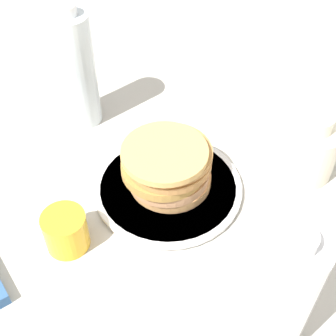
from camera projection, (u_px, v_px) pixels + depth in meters
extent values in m
plane|color=#BCB7AD|center=(170.00, 202.00, 0.77)|extent=(4.00, 4.00, 0.00)
cylinder|color=white|center=(168.00, 188.00, 0.78)|extent=(0.23, 0.23, 0.01)
cylinder|color=white|center=(168.00, 187.00, 0.78)|extent=(0.25, 0.25, 0.01)
cylinder|color=tan|center=(170.00, 178.00, 0.78)|extent=(0.14, 0.14, 0.02)
cylinder|color=tan|center=(167.00, 172.00, 0.76)|extent=(0.14, 0.14, 0.02)
cylinder|color=#B38541|center=(163.00, 167.00, 0.75)|extent=(0.14, 0.14, 0.02)
cylinder|color=#B77D44|center=(169.00, 160.00, 0.74)|extent=(0.14, 0.14, 0.01)
cylinder|color=#B78348|center=(170.00, 153.00, 0.73)|extent=(0.14, 0.14, 0.01)
cylinder|color=tan|center=(166.00, 152.00, 0.72)|extent=(0.14, 0.14, 0.01)
cylinder|color=yellow|center=(66.00, 231.00, 0.69)|extent=(0.07, 0.07, 0.06)
cylinder|color=beige|center=(308.00, 151.00, 0.78)|extent=(0.09, 0.09, 0.10)
cylinder|color=beige|center=(317.00, 123.00, 0.74)|extent=(0.05, 0.05, 0.03)
cylinder|color=silver|center=(77.00, 72.00, 0.83)|extent=(0.07, 0.07, 0.22)
cylinder|color=white|center=(66.00, 10.00, 0.75)|extent=(0.03, 0.03, 0.02)
cylinder|color=white|center=(278.00, 298.00, 0.53)|extent=(0.08, 0.08, 0.21)
cylinder|color=white|center=(298.00, 240.00, 0.45)|extent=(0.04, 0.04, 0.02)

